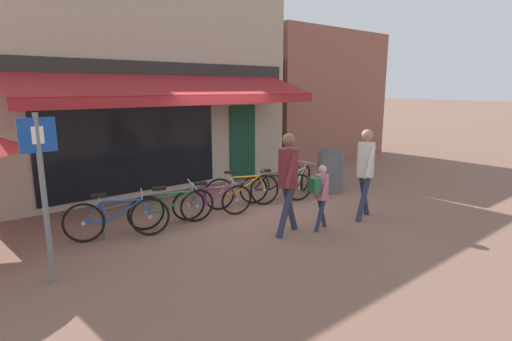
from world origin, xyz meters
name	(u,v)px	position (x,y,z in m)	size (l,w,h in m)	color
ground_plane	(254,209)	(0.00, 0.00, 0.00)	(160.00, 160.00, 0.00)	brown
shop_front	(139,89)	(-0.69, 4.01, 2.55)	(7.84, 4.56, 5.10)	tan
neighbour_building	(300,96)	(6.09, 4.53, 2.28)	(5.32, 4.00, 4.56)	#8E5647
bike_rack_rail	(221,189)	(-0.63, 0.31, 0.49)	(5.07, 0.04, 0.57)	#47494F
bicycle_blue	(117,218)	(-2.91, 0.19, 0.37)	(1.67, 0.76, 0.83)	black
bicycle_green	(172,208)	(-1.87, 0.15, 0.37)	(1.67, 0.64, 0.85)	black
bicycle_purple	(213,201)	(-1.00, 0.07, 0.35)	(1.62, 0.75, 0.82)	black
bicycle_orange	(242,191)	(-0.08, 0.29, 0.37)	(1.68, 0.67, 0.83)	black
bicycle_black	(276,187)	(0.75, 0.09, 0.35)	(1.57, 0.90, 0.80)	black
bicycle_silver	(298,182)	(1.52, 0.14, 0.36)	(1.62, 0.82, 0.81)	black
pedestrian_adult	(288,173)	(-0.44, -1.50, 1.12)	(0.65, 0.51, 1.83)	#282D47
pedestrian_child	(321,190)	(0.16, -1.74, 0.76)	(0.49, 0.36, 1.22)	#282D47
pedestrian_second_adult	(366,164)	(1.34, -1.86, 1.11)	(0.62, 0.50, 1.81)	#282D47
litter_bin	(330,169)	(2.43, -0.08, 0.58)	(0.65, 0.65, 1.15)	#515459
parking_sign	(43,182)	(-4.19, -0.81, 1.41)	(0.44, 0.07, 2.29)	slate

